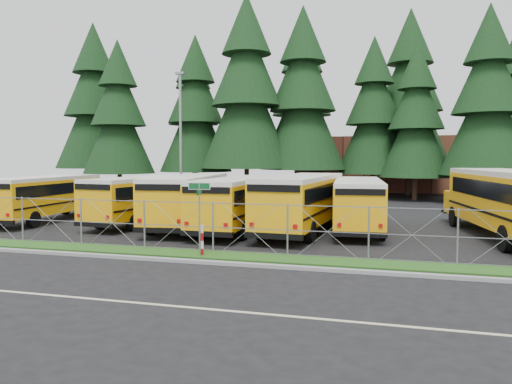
# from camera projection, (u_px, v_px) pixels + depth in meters

# --- Properties ---
(ground) EXTENTS (120.00, 120.00, 0.00)m
(ground) POSITION_uv_depth(u_px,v_px,m) (245.00, 249.00, 20.39)
(ground) COLOR black
(ground) RESTS_ON ground
(curb) EXTENTS (50.00, 0.25, 0.12)m
(curb) POSITION_uv_depth(u_px,v_px,m) (219.00, 263.00, 17.41)
(curb) COLOR gray
(curb) RESTS_ON ground
(grass_verge) EXTENTS (50.00, 1.40, 0.06)m
(grass_verge) POSITION_uv_depth(u_px,v_px,m) (231.00, 256.00, 18.76)
(grass_verge) COLOR #1A4C15
(grass_verge) RESTS_ON ground
(road_lane_line) EXTENTS (50.00, 0.12, 0.01)m
(road_lane_line) POSITION_uv_depth(u_px,v_px,m) (153.00, 304.00, 12.71)
(road_lane_line) COLOR beige
(road_lane_line) RESTS_ON ground
(chainlink_fence) EXTENTS (44.00, 0.10, 2.00)m
(chainlink_fence) POSITION_uv_depth(u_px,v_px,m) (237.00, 228.00, 19.36)
(chainlink_fence) COLOR gray
(chainlink_fence) RESTS_ON ground
(brick_building) EXTENTS (22.00, 10.00, 6.00)m
(brick_building) POSITION_uv_depth(u_px,v_px,m) (397.00, 164.00, 56.95)
(brick_building) COLOR brown
(brick_building) RESTS_ON ground
(bus_0) EXTENTS (3.02, 10.14, 2.62)m
(bus_0) POSITION_uv_depth(u_px,v_px,m) (49.00, 199.00, 29.34)
(bus_0) COLOR #F5B707
(bus_0) RESTS_ON ground
(bus_2) EXTENTS (3.63, 10.35, 2.66)m
(bus_2) POSITION_uv_depth(u_px,v_px,m) (150.00, 200.00, 28.24)
(bus_2) COLOR #F5B707
(bus_2) RESTS_ON ground
(bus_3) EXTENTS (3.82, 10.79, 2.77)m
(bus_3) POSITION_uv_depth(u_px,v_px,m) (190.00, 201.00, 26.75)
(bus_3) COLOR #F5B707
(bus_3) RESTS_ON ground
(bus_4) EXTENTS (2.47, 10.31, 2.70)m
(bus_4) POSITION_uv_depth(u_px,v_px,m) (240.00, 204.00, 25.55)
(bus_4) COLOR #F5B707
(bus_4) RESTS_ON ground
(bus_5) EXTENTS (3.26, 10.99, 2.84)m
(bus_5) POSITION_uv_depth(u_px,v_px,m) (303.00, 204.00, 24.93)
(bus_5) COLOR #F5B707
(bus_5) RESTS_ON ground
(bus_6) EXTENTS (3.25, 10.15, 2.62)m
(bus_6) POSITION_uv_depth(u_px,v_px,m) (358.00, 205.00, 25.42)
(bus_6) COLOR #F5B707
(bus_6) RESTS_ON ground
(bus_east) EXTENTS (4.66, 12.32, 3.15)m
(bus_east) POSITION_uv_depth(u_px,v_px,m) (507.00, 205.00, 22.85)
(bus_east) COLOR #F5B707
(bus_east) RESTS_ON ground
(street_sign) EXTENTS (0.84, 0.55, 2.81)m
(street_sign) POSITION_uv_depth(u_px,v_px,m) (199.00, 203.00, 18.50)
(street_sign) COLOR gray
(street_sign) RESTS_ON ground
(striped_bollard) EXTENTS (0.11, 0.11, 1.20)m
(striped_bollard) POSITION_uv_depth(u_px,v_px,m) (202.00, 241.00, 18.82)
(striped_bollard) COLOR #B20C0C
(striped_bollard) RESTS_ON ground
(light_standard) EXTENTS (0.70, 0.35, 10.14)m
(light_standard) POSITION_uv_depth(u_px,v_px,m) (181.00, 134.00, 37.75)
(light_standard) COLOR gray
(light_standard) RESTS_ON ground
(conifer_0) EXTENTS (8.02, 8.02, 17.74)m
(conifer_0) POSITION_uv_depth(u_px,v_px,m) (95.00, 108.00, 52.23)
(conifer_0) COLOR black
(conifer_0) RESTS_ON ground
(conifer_1) EXTENTS (6.74, 6.74, 14.91)m
(conifer_1) POSITION_uv_depth(u_px,v_px,m) (119.00, 118.00, 47.55)
(conifer_1) COLOR black
(conifer_1) RESTS_ON ground
(conifer_2) EXTENTS (7.12, 7.12, 15.75)m
(conifer_2) POSITION_uv_depth(u_px,v_px,m) (196.00, 115.00, 49.20)
(conifer_2) COLOR black
(conifer_2) RESTS_ON ground
(conifer_3) EXTENTS (8.41, 8.41, 18.60)m
(conifer_3) POSITION_uv_depth(u_px,v_px,m) (247.00, 96.00, 45.61)
(conifer_3) COLOR black
(conifer_3) RESTS_ON ground
(conifer_4) EXTENTS (8.01, 8.01, 17.71)m
(conifer_4) POSITION_uv_depth(u_px,v_px,m) (303.00, 102.00, 46.26)
(conifer_4) COLOR black
(conifer_4) RESTS_ON ground
(conifer_5) EXTENTS (6.78, 6.78, 15.00)m
(conifer_5) POSITION_uv_depth(u_px,v_px,m) (374.00, 117.00, 46.62)
(conifer_5) COLOR black
(conifer_5) RESTS_ON ground
(conifer_6) EXTENTS (6.16, 6.16, 13.63)m
(conifer_6) POSITION_uv_depth(u_px,v_px,m) (416.00, 122.00, 43.15)
(conifer_6) COLOR black
(conifer_6) RESTS_ON ground
(conifer_7) EXTENTS (7.15, 7.15, 15.82)m
(conifer_7) POSITION_uv_depth(u_px,v_px,m) (488.00, 104.00, 39.32)
(conifer_7) COLOR black
(conifer_7) RESTS_ON ground
(conifer_10) EXTENTS (7.50, 7.50, 16.59)m
(conifer_10) POSITION_uv_depth(u_px,v_px,m) (193.00, 118.00, 57.85)
(conifer_10) COLOR black
(conifer_10) RESTS_ON ground
(conifer_11) EXTENTS (8.21, 8.21, 18.15)m
(conifer_11) POSITION_uv_depth(u_px,v_px,m) (302.00, 107.00, 53.41)
(conifer_11) COLOR black
(conifer_11) RESTS_ON ground
(conifer_12) EXTENTS (8.20, 8.20, 18.13)m
(conifer_12) POSITION_uv_depth(u_px,v_px,m) (409.00, 103.00, 48.53)
(conifer_12) COLOR black
(conifer_12) RESTS_ON ground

